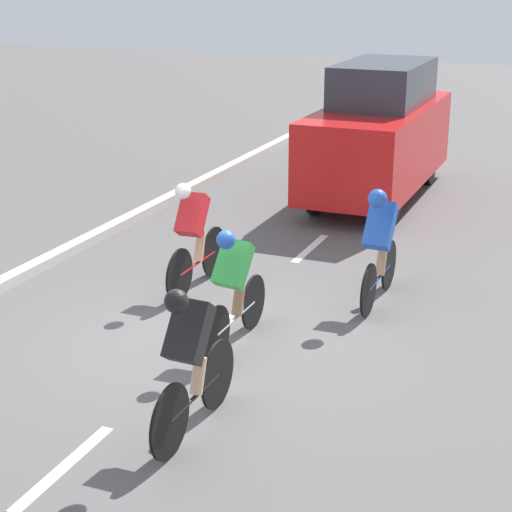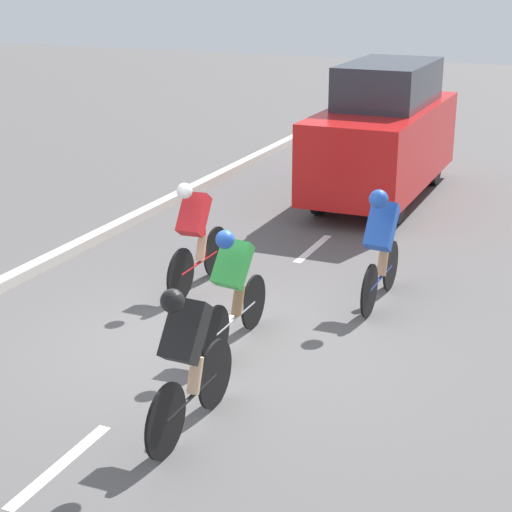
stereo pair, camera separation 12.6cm
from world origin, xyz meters
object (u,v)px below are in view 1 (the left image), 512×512
(cyclist_blue, at_px, (380,242))
(cyclist_black, at_px, (191,357))
(cyclist_red, at_px, (194,234))
(cyclist_green, at_px, (234,285))
(support_car, at_px, (379,133))

(cyclist_blue, relative_size, cyclist_black, 1.00)
(cyclist_red, height_order, cyclist_black, cyclist_black)
(cyclist_red, distance_m, cyclist_green, 1.88)
(cyclist_black, distance_m, support_car, 8.79)
(cyclist_green, bearing_deg, cyclist_black, 102.40)
(support_car, bearing_deg, cyclist_green, 91.88)
(cyclist_red, xyz_separation_m, cyclist_black, (-1.61, 3.29, 0.01))
(cyclist_green, xyz_separation_m, support_car, (0.23, -6.90, 0.44))
(cyclist_black, height_order, support_car, support_car)
(cyclist_blue, xyz_separation_m, support_car, (1.36, -5.04, 0.37))
(cyclist_blue, xyz_separation_m, cyclist_black, (0.73, 3.72, -0.04))
(cyclist_red, height_order, support_car, support_car)
(cyclist_red, relative_size, support_car, 0.37)
(cyclist_green, height_order, cyclist_blue, cyclist_blue)
(cyclist_blue, bearing_deg, cyclist_black, 78.88)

